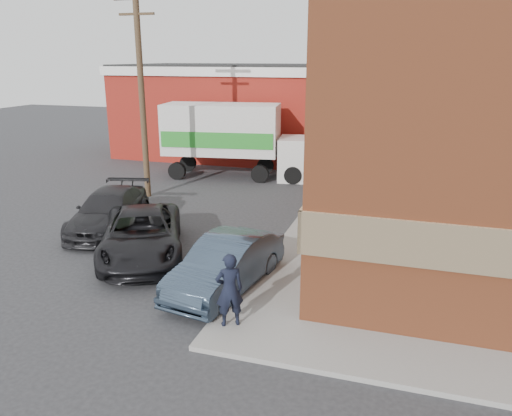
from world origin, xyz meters
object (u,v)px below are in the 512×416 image
Objects in this scene: suv_a at (142,234)px; box_truck at (236,136)px; sedan at (226,264)px; suv_b at (109,211)px; warehouse at (254,110)px; utility_pole at (141,88)px; man at (229,290)px.

box_truck is (-0.86, 11.09, 1.44)m from suv_a.
suv_b is (-5.76, 3.28, -0.01)m from sedan.
warehouse reaches higher than suv_b.
suv_a is 0.67× the size of box_truck.
utility_pole is 11.00m from sedan.
suv_b is 0.62× the size of box_truck.
man is 15.30m from box_truck.
suv_a is at bearing -62.07° from utility_pole.
sedan is at bearing -43.36° from suv_b.
box_truck is at bearing 117.97° from sedan.
man is at bearing -52.16° from utility_pole.
box_truck is at bearing -101.69° from man.
sedan is (5.20, -18.73, -2.10)m from warehouse.
warehouse is 3.12× the size of suv_a.
sedan is (-0.82, 1.95, -0.28)m from man.
box_truck reaches higher than man.
suv_a is 1.07× the size of suv_b.
warehouse is 15.60m from suv_b.
man reaches higher than sedan.
sedan is at bearing -49.21° from suv_a.
box_truck reaches higher than suv_a.
box_truck is at bearing 61.91° from utility_pole.
utility_pole is 2.08× the size of sedan.
warehouse is at bearing 69.24° from suv_a.
suv_b is (-6.58, 5.24, -0.29)m from man.
man is 0.33× the size of suv_a.
sedan is at bearing -97.99° from man.
warehouse reaches higher than box_truck.
suv_a is at bearing -83.83° from warehouse.
warehouse reaches higher than man.
warehouse is at bearing 114.94° from sedan.
suv_b is (0.94, -4.45, -4.04)m from utility_pole.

